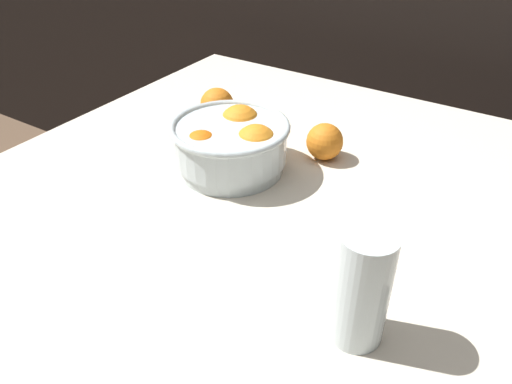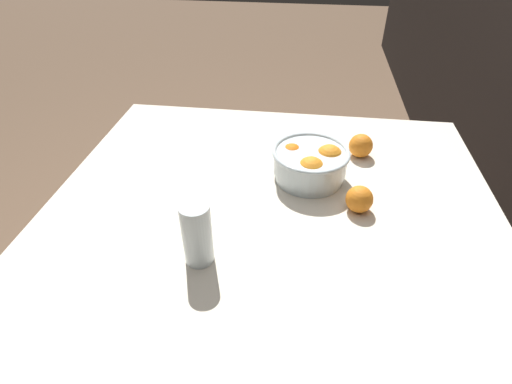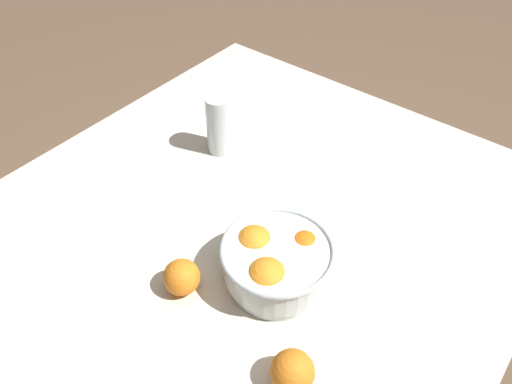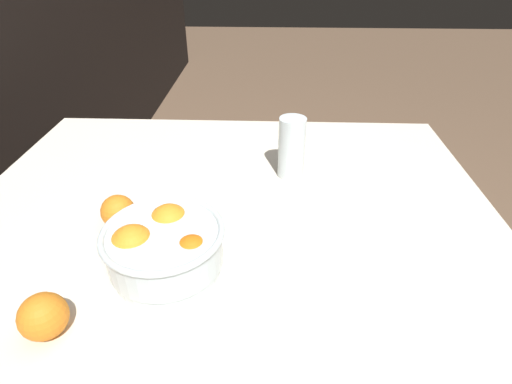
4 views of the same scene
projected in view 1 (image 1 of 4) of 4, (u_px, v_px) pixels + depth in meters
name	position (u px, v px, depth m)	size (l,w,h in m)	color
dining_table	(266.00, 253.00, 0.84)	(1.09, 1.18, 0.76)	beige
fruit_bowl	(232.00, 143.00, 0.89)	(0.21, 0.21, 0.10)	silver
juice_glass	(361.00, 294.00, 0.57)	(0.07, 0.07, 0.15)	#F4A314
orange_loose_near_bowl	(325.00, 142.00, 0.94)	(0.07, 0.07, 0.07)	orange
orange_loose_front	(217.00, 105.00, 1.07)	(0.07, 0.07, 0.07)	orange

